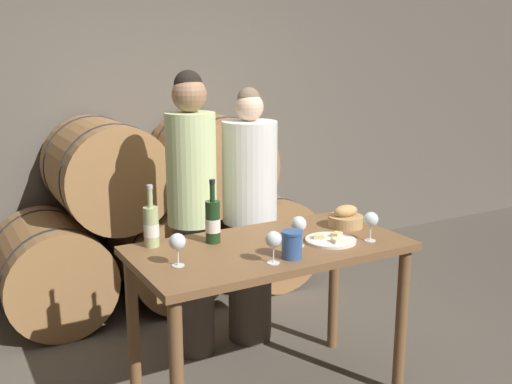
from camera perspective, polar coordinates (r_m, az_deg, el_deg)
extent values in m
cube|color=#60594F|center=(4.91, -11.58, 10.08)|extent=(10.00, 0.12, 3.20)
cylinder|color=#9E7042|center=(4.44, -18.91, -7.05)|extent=(0.73, 0.84, 0.73)
cylinder|color=#2D2D33|center=(4.19, -18.21, -8.23)|extent=(0.74, 0.02, 0.74)
cylinder|color=#2D2D33|center=(4.69, -19.53, -6.00)|extent=(0.74, 0.02, 0.74)
cylinder|color=#9E7042|center=(4.64, -8.80, -5.58)|extent=(0.73, 0.84, 0.73)
cylinder|color=#2D2D33|center=(4.40, -7.55, -6.60)|extent=(0.74, 0.02, 0.74)
cylinder|color=#2D2D33|center=(4.88, -9.92, -4.66)|extent=(0.74, 0.02, 0.74)
cylinder|color=#9E7042|center=(4.97, 0.18, -4.12)|extent=(0.73, 0.84, 0.73)
cylinder|color=#2D2D33|center=(4.74, 1.79, -4.98)|extent=(0.74, 0.02, 0.74)
cylinder|color=#2D2D33|center=(5.19, -1.28, -3.34)|extent=(0.74, 0.02, 0.74)
cylinder|color=#9E7042|center=(4.35, -14.21, 1.85)|extent=(0.73, 0.84, 0.73)
cylinder|color=#2D2D33|center=(4.09, -13.21, 1.20)|extent=(0.74, 0.02, 0.74)
cylinder|color=#2D2D33|center=(4.60, -15.10, 2.43)|extent=(0.74, 0.02, 0.74)
cylinder|color=#9E7042|center=(4.62, -4.28, 2.91)|extent=(0.73, 0.84, 0.73)
cylinder|color=#2D2D33|center=(4.38, -2.79, 2.35)|extent=(0.74, 0.02, 0.74)
cylinder|color=#2D2D33|center=(4.86, -5.63, 3.41)|extent=(0.74, 0.02, 0.74)
cylinder|color=brown|center=(3.42, 13.66, -11.98)|extent=(0.06, 0.06, 0.84)
cylinder|color=brown|center=(3.30, -11.60, -12.85)|extent=(0.06, 0.06, 0.84)
cylinder|color=brown|center=(3.84, 7.42, -8.76)|extent=(0.06, 0.06, 0.84)
cube|color=brown|center=(3.11, 1.32, -5.39)|extent=(1.42, 0.73, 0.04)
cylinder|color=#4C4238|center=(3.77, -5.90, -9.16)|extent=(0.24, 0.24, 0.84)
cylinder|color=beige|center=(3.55, -6.19, 2.17)|extent=(0.30, 0.30, 0.67)
sphere|color=#997051|center=(3.49, -6.37, 9.20)|extent=(0.20, 0.20, 0.20)
sphere|color=black|center=(3.50, -6.48, 10.13)|extent=(0.17, 0.17, 0.17)
cylinder|color=#4C4238|center=(3.93, -0.58, -8.41)|extent=(0.28, 0.28, 0.80)
cylinder|color=silver|center=(3.73, -0.61, 1.91)|extent=(0.34, 0.34, 0.64)
sphere|color=beige|center=(3.67, -0.63, 8.11)|extent=(0.17, 0.17, 0.17)
sphere|color=#75604C|center=(3.67, -0.71, 8.86)|extent=(0.14, 0.14, 0.14)
cylinder|color=#193819|center=(3.12, -4.13, -2.87)|extent=(0.08, 0.08, 0.22)
cylinder|color=#193819|center=(3.07, -4.18, -0.05)|extent=(0.03, 0.03, 0.09)
cylinder|color=black|center=(3.06, -4.20, 1.01)|extent=(0.03, 0.03, 0.02)
cylinder|color=white|center=(3.12, -4.13, -3.18)|extent=(0.08, 0.08, 0.07)
cylinder|color=#ADBC7F|center=(3.09, -9.94, -3.29)|extent=(0.08, 0.08, 0.21)
cylinder|color=#ADBC7F|center=(3.06, -10.06, -0.59)|extent=(0.03, 0.03, 0.09)
cylinder|color=#B7B7BC|center=(3.04, -10.10, 0.47)|extent=(0.03, 0.03, 0.02)
cylinder|color=white|center=(3.10, -9.93, -3.58)|extent=(0.08, 0.08, 0.07)
cylinder|color=#335693|center=(2.89, 3.45, -5.03)|extent=(0.10, 0.10, 0.14)
cylinder|color=#335693|center=(2.88, 3.47, -3.86)|extent=(0.11, 0.11, 0.01)
cylinder|color=tan|center=(3.44, 8.51, -2.77)|extent=(0.20, 0.20, 0.06)
ellipsoid|color=tan|center=(3.42, 8.55, -1.80)|extent=(0.15, 0.09, 0.07)
cylinder|color=white|center=(3.17, 7.13, -4.59)|extent=(0.27, 0.27, 0.01)
cube|color=#E0CC7F|center=(3.22, 7.69, -4.02)|extent=(0.07, 0.06, 0.02)
cube|color=beige|center=(3.17, 6.05, -4.25)|extent=(0.07, 0.07, 0.02)
cube|color=beige|center=(3.12, 7.68, -4.59)|extent=(0.05, 0.06, 0.02)
cylinder|color=white|center=(2.83, -7.42, -6.95)|extent=(0.06, 0.06, 0.00)
cylinder|color=white|center=(2.82, -7.45, -6.14)|extent=(0.01, 0.01, 0.08)
sphere|color=white|center=(2.80, -7.50, -4.71)|extent=(0.08, 0.08, 0.08)
cylinder|color=white|center=(2.84, 1.67, -6.76)|extent=(0.06, 0.06, 0.00)
cylinder|color=white|center=(2.83, 1.67, -5.95)|extent=(0.01, 0.01, 0.08)
sphere|color=white|center=(2.81, 1.68, -4.53)|extent=(0.08, 0.08, 0.08)
cylinder|color=white|center=(3.09, 4.06, -5.11)|extent=(0.06, 0.06, 0.00)
cylinder|color=white|center=(3.08, 4.07, -4.36)|extent=(0.01, 0.01, 0.08)
sphere|color=white|center=(3.06, 4.10, -3.04)|extent=(0.08, 0.08, 0.08)
cylinder|color=white|center=(3.22, 10.80, -4.56)|extent=(0.06, 0.06, 0.00)
cylinder|color=white|center=(3.21, 10.83, -3.84)|extent=(0.01, 0.01, 0.08)
sphere|color=white|center=(3.18, 10.89, -2.57)|extent=(0.08, 0.08, 0.08)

